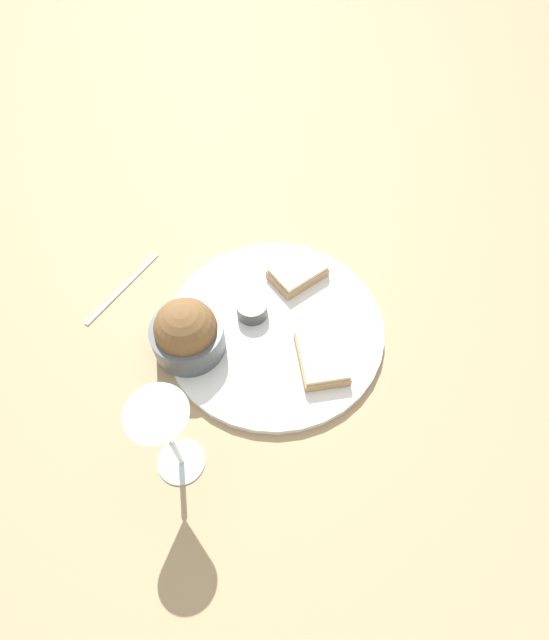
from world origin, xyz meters
The scene contains 8 objects.
ground_plane centered at (0.00, 0.00, 0.00)m, with size 4.00×4.00×0.00m, color tan.
dinner_plate centered at (0.00, 0.00, 0.01)m, with size 0.36×0.36×0.01m.
salad_bowl centered at (-0.08, 0.11, 0.05)m, with size 0.11×0.11×0.10m.
sauce_ramekin centered at (0.01, 0.04, 0.03)m, with size 0.05×0.05×0.03m.
cheese_toast_near centered at (-0.03, -0.09, 0.03)m, with size 0.12×0.11×0.03m.
cheese_toast_far centered at (0.11, 0.00, 0.03)m, with size 0.11×0.10×0.03m.
wine_glass centered at (-0.25, 0.04, 0.13)m, with size 0.08×0.08×0.18m.
fork centered at (-0.01, 0.28, 0.00)m, with size 0.18×0.04×0.01m.
Camera 1 is at (-0.40, -0.16, 0.71)m, focal length 28.00 mm.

